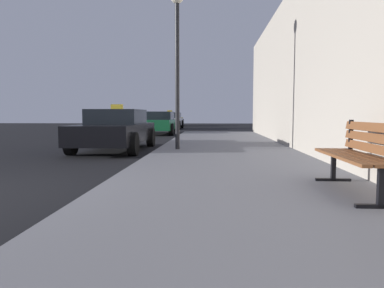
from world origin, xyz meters
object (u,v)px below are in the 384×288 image
(car_yellow, at_px, (172,119))
(car_green, at_px, (159,123))
(bench, at_px, (362,151))
(car_white, at_px, (170,120))
(street_lamp, at_px, (177,41))
(car_black, at_px, (116,129))

(car_yellow, bearing_deg, car_green, 93.18)
(bench, relative_size, car_yellow, 0.40)
(car_white, distance_m, car_yellow, 7.20)
(street_lamp, xyz_separation_m, car_yellow, (-2.88, 25.00, -2.45))
(car_white, relative_size, car_yellow, 0.98)
(car_green, bearing_deg, car_yellow, -86.82)
(car_black, height_order, car_green, car_black)
(car_yellow, bearing_deg, bench, 100.55)
(car_green, bearing_deg, car_white, -88.05)
(car_black, relative_size, car_white, 0.99)
(car_black, bearing_deg, car_white, -89.01)
(car_black, relative_size, car_yellow, 0.98)
(bench, xyz_separation_m, street_lamp, (-2.80, 5.48, 2.44))
(car_black, bearing_deg, car_yellow, -87.96)
(bench, distance_m, street_lamp, 6.62)
(car_white, height_order, car_yellow, car_white)
(car_black, distance_m, car_white, 16.75)
(car_white, xyz_separation_m, car_yellow, (-0.56, 7.18, -0.00))
(street_lamp, xyz_separation_m, car_green, (-2.06, 10.37, -2.45))
(bench, relative_size, car_white, 0.40)
(car_green, relative_size, car_white, 0.98)
(bench, relative_size, car_black, 0.41)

